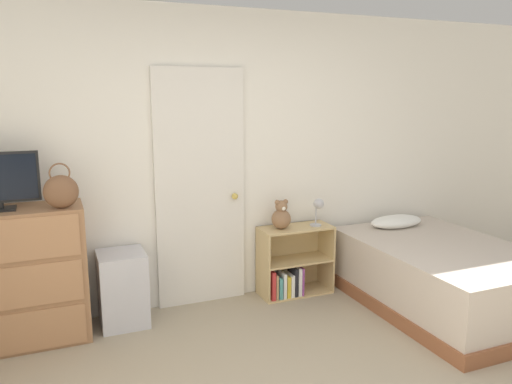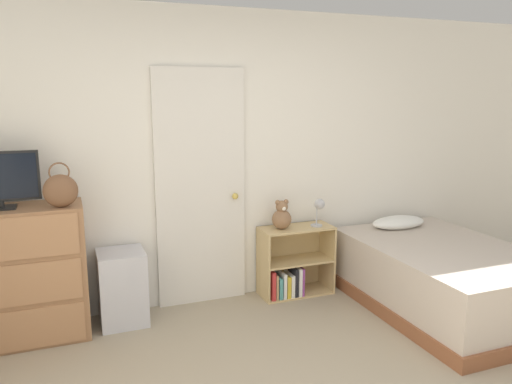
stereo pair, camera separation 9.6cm
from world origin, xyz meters
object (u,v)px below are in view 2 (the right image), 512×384
at_px(desk_lamp, 319,207).
at_px(bed, 443,277).
at_px(storage_bin, 122,287).
at_px(teddy_bear, 282,216).
at_px(handbag, 61,190).
at_px(bookshelf, 291,269).
at_px(dresser, 15,276).

bearing_deg(desk_lamp, bed, -39.79).
bearing_deg(storage_bin, bed, -15.18).
distance_m(teddy_bear, desk_lamp, 0.36).
xyz_separation_m(handbag, bookshelf, (1.92, 0.18, -0.91)).
relative_size(storage_bin, bookshelf, 0.89).
height_order(dresser, bookshelf, dresser).
distance_m(handbag, teddy_bear, 1.88).
relative_size(storage_bin, teddy_bear, 2.23).
height_order(bookshelf, desk_lamp, desk_lamp).
bearing_deg(bed, desk_lamp, 140.21).
height_order(handbag, storage_bin, handbag).
xyz_separation_m(teddy_bear, desk_lamp, (0.35, -0.04, 0.06)).
relative_size(handbag, teddy_bear, 1.23).
height_order(dresser, storage_bin, dresser).
bearing_deg(desk_lamp, dresser, -179.47).
bearing_deg(storage_bin, dresser, -177.61).
bearing_deg(desk_lamp, teddy_bear, 173.13).
distance_m(dresser, teddy_bear, 2.20).
height_order(dresser, bed, dresser).
bearing_deg(desk_lamp, bookshelf, 170.01).
distance_m(storage_bin, teddy_bear, 1.49).
distance_m(dresser, bed, 3.46).
bearing_deg(dresser, handbag, -17.22).
relative_size(dresser, handbag, 3.13).
bearing_deg(handbag, bookshelf, 5.36).
height_order(desk_lamp, bed, desk_lamp).
bearing_deg(bookshelf, teddy_bear, -178.35).
relative_size(bookshelf, bed, 0.37).
relative_size(storage_bin, desk_lamp, 2.33).
height_order(storage_bin, teddy_bear, teddy_bear).
bearing_deg(storage_bin, handbag, -160.52).
distance_m(dresser, storage_bin, 0.80).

